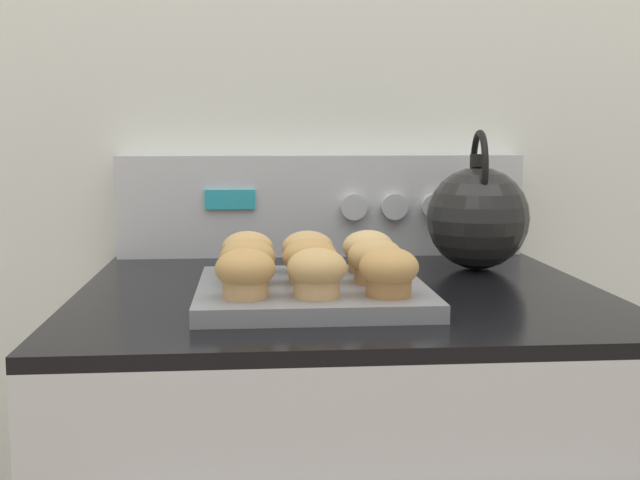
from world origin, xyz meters
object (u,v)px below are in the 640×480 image
muffin_r2_c2 (368,251)px  muffin_pan (312,292)px  muffin_r0_c2 (389,271)px  muffin_r1_c1 (310,261)px  muffin_r0_c1 (317,272)px  muffin_r2_c1 (308,252)px  muffin_r1_c2 (375,260)px  muffin_r0_c0 (245,273)px  muffin_r1_c0 (248,261)px  muffin_r2_c0 (248,252)px  tea_kettle (478,216)px

muffin_r2_c2 → muffin_pan: bearing=-135.9°
muffin_r0_c2 → muffin_r1_c1: (-0.09, 0.09, 0.00)m
muffin_r0_c1 → muffin_r2_c1: 0.17m
muffin_pan → muffin_r1_c2: size_ratio=4.09×
muffin_pan → muffin_r1_c2: 0.09m
muffin_r0_c1 → muffin_r0_c2: size_ratio=1.00×
muffin_r2_c1 → muffin_r0_c0: bearing=-117.4°
muffin_r2_c1 → muffin_r2_c2: (0.09, -0.00, 0.00)m
muffin_r2_c1 → muffin_pan: bearing=-90.3°
muffin_pan → muffin_r1_c2: bearing=-1.0°
muffin_r0_c1 → muffin_r1_c2: 0.12m
muffin_r1_c0 → muffin_r2_c0: size_ratio=1.00×
tea_kettle → muffin_r2_c2: bearing=-144.7°
muffin_pan → muffin_r2_c1: (0.00, 0.08, 0.04)m
muffin_r0_c2 → muffin_r2_c1: size_ratio=1.00×
muffin_r0_c1 → muffin_r1_c0: (-0.08, 0.09, 0.00)m
muffin_r2_c2 → tea_kettle: tea_kettle is taller
muffin_pan → muffin_r0_c0: size_ratio=4.09×
muffin_r0_c1 → muffin_r2_c2: (0.09, 0.17, 0.00)m
muffin_r1_c2 → muffin_r2_c1: bearing=134.3°
muffin_r0_c0 → muffin_r1_c0: same height
muffin_r1_c2 → tea_kettle: (0.20, 0.23, 0.03)m
muffin_r1_c2 → muffin_r2_c2: size_ratio=1.00×
muffin_r2_c2 → tea_kettle: 0.25m
muffin_r0_c0 → muffin_r0_c1: 0.09m
muffin_r0_c2 → tea_kettle: 0.37m
muffin_r2_c0 → tea_kettle: tea_kettle is taller
muffin_r0_c0 → muffin_r1_c2: size_ratio=1.00×
muffin_pan → muffin_r1_c0: muffin_r1_c0 is taller
muffin_r2_c1 → muffin_r1_c2: bearing=-45.7°
muffin_r0_c0 → muffin_r2_c1: size_ratio=1.00×
muffin_r0_c2 → muffin_r2_c1: 0.19m
muffin_r1_c1 → muffin_r2_c1: (0.00, 0.08, 0.00)m
muffin_pan → muffin_r1_c1: 0.04m
muffin_r2_c0 → tea_kettle: bearing=20.4°
muffin_pan → muffin_r2_c0: size_ratio=4.09×
muffin_pan → muffin_r1_c0: (-0.08, 0.00, 0.04)m
muffin_r1_c1 → muffin_r2_c0: same height
muffin_r1_c2 → muffin_r2_c1: (-0.08, 0.09, 0.00)m
muffin_r2_c0 → muffin_r0_c0: bearing=-90.7°
muffin_r1_c0 → muffin_r1_c2: same height
muffin_r0_c0 → tea_kettle: bearing=39.6°
muffin_r0_c2 → muffin_pan: bearing=134.9°
muffin_r0_c0 → muffin_r1_c1: same height
muffin_r2_c0 → muffin_pan: bearing=-46.0°
muffin_r0_c1 → muffin_r1_c2: bearing=45.1°
muffin_r2_c1 → muffin_r1_c1: bearing=-91.8°
muffin_pan → muffin_r1_c2: muffin_r1_c2 is taller
muffin_r1_c1 → muffin_r0_c2: bearing=-44.7°
muffin_r0_c2 → muffin_r1_c0: (-0.17, 0.09, 0.00)m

